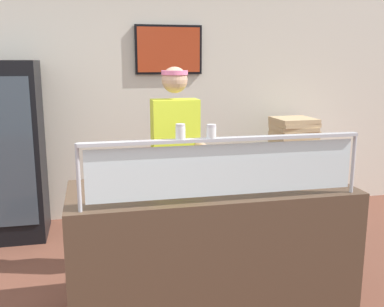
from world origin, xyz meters
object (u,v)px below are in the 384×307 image
Objects in this scene: drink_fridge at (11,151)px; pizza_box_stack at (294,132)px; pepper_flake_shaker at (211,132)px; worker_figure at (176,159)px; pizza_tray at (185,182)px; pizza_server at (183,180)px; parmesan_shaker at (180,133)px.

drink_fridge is 3.86× the size of pizza_box_stack.
pepper_flake_shaker is 0.18× the size of pizza_box_stack.
worker_figure is (-0.02, 1.01, -0.38)m from pepper_flake_shaker.
pizza_tray is 0.28× the size of worker_figure.
drink_fridge reaches higher than pizza_box_stack.
pepper_flake_shaker reaches higher than pizza_box_stack.
pizza_box_stack is (3.08, -0.04, 0.10)m from drink_fridge.
pizza_box_stack reaches higher than pizza_tray.
pizza_tray is 6.03× the size of pepper_flake_shaker.
worker_figure is (0.07, 0.61, 0.02)m from pizza_server.
drink_fridge is at bearing 141.79° from worker_figure.
pepper_flake_shaker is at bearing -88.64° from worker_figure.
pizza_tray is at bearing 99.64° from pepper_flake_shaker.
worker_figure is (0.16, 1.01, -0.39)m from parmesan_shaker.
worker_figure is at bearing 91.36° from pepper_flake_shaker.
pepper_flake_shaker is at bearing -55.36° from drink_fridge.
pizza_box_stack is at bearing 35.10° from worker_figure.
drink_fridge is (-1.42, 1.78, -0.08)m from pizza_server.
worker_figure reaches higher than pizza_tray.
pepper_flake_shaker is at bearing -126.38° from pizza_box_stack.
worker_figure is at bearing -38.21° from drink_fridge.
parmesan_shaker reaches higher than pizza_box_stack.
pepper_flake_shaker is (0.07, -0.42, 0.42)m from pizza_tray.
worker_figure is at bearing 80.83° from parmesan_shaker.
parmesan_shaker is at bearing -129.51° from pizza_box_stack.
drink_fridge reaches higher than pepper_flake_shaker.
drink_fridge is 3.08m from pizza_box_stack.
worker_figure is 1.89m from drink_fridge.
pepper_flake_shaker reaches higher than pizza_tray.
pepper_flake_shaker is at bearing 0.00° from parmesan_shaker.
worker_figure reaches higher than pizza_box_stack.
pizza_server is 2.40m from pizza_box_stack.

